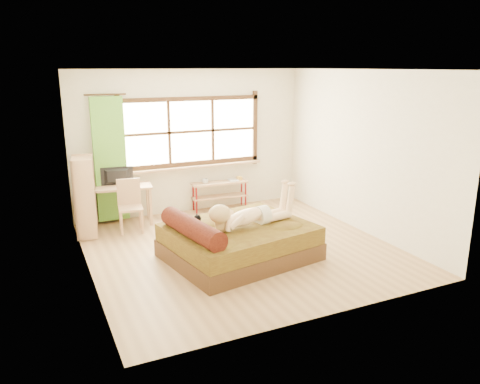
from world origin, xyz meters
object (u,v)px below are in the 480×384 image
bed (236,241)px  bookshelf (85,196)px  pipe_shelf (220,189)px  woman (250,206)px  kitten (190,222)px  chair (130,202)px  desk (119,191)px

bed → bookshelf: 2.72m
pipe_shelf → bookshelf: size_ratio=0.85×
woman → kitten: woman is taller
pipe_shelf → bookshelf: bookshelf is taller
kitten → chair: bearing=94.7°
kitten → bookshelf: 2.19m
bed → bookshelf: (-1.86, 1.94, 0.40)m
kitten → bed: bearing=-19.2°
woman → pipe_shelf: woman is taller
desk → bed: bearing=-53.4°
woman → desk: (-1.45, 2.31, -0.18)m
chair → kitten: bearing=-67.6°
bed → kitten: bearing=160.8°
bed → kitten: size_ratio=7.50×
kitten → desk: kitten is taller
desk → bookshelf: 0.69m
bed → woman: size_ratio=1.61×
kitten → pipe_shelf: 2.68m
bed → chair: 2.23m
woman → bookshelf: bearing=126.0°
desk → pipe_shelf: desk is taller
bed → pipe_shelf: bearing=63.0°
pipe_shelf → woman: bearing=-98.8°
woman → chair: 2.38m
bed → desk: size_ratio=1.88×
desk → bookshelf: (-0.61, -0.33, 0.06)m
woman → pipe_shelf: 2.52m
desk → chair: size_ratio=1.34×
bed → chair: chair is taller
bookshelf → pipe_shelf: bearing=17.8°
desk → bookshelf: size_ratio=0.90×
woman → chair: bearing=114.6°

